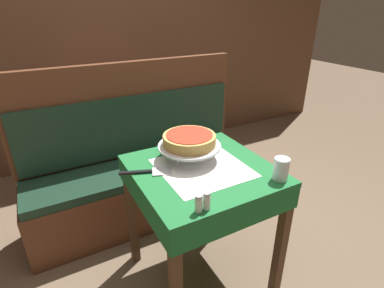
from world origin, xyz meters
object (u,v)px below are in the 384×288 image
at_px(dining_table_rear, 112,110).
at_px(pepper_shaker, 207,201).
at_px(napkin_holder, 177,138).
at_px(salt_shaker, 199,204).
at_px(dining_table_front, 202,184).
at_px(deep_dish_pizza, 189,140).
at_px(water_glass_near, 281,169).
at_px(condiment_caddy, 114,91).
at_px(booth_bench, 142,176).
at_px(pizza_server, 148,172).
at_px(pizza_pan_stand, 189,146).

relative_size(dining_table_rear, pepper_shaker, 9.64).
bearing_deg(napkin_holder, salt_shaker, -108.40).
height_order(dining_table_front, dining_table_rear, dining_table_rear).
height_order(dining_table_front, deep_dish_pizza, deep_dish_pizza).
distance_m(salt_shaker, pepper_shaker, 0.04).
distance_m(water_glass_near, condiment_caddy, 1.86).
distance_m(booth_bench, pizza_server, 0.82).
bearing_deg(napkin_holder, dining_table_front, -91.04).
bearing_deg(pizza_pan_stand, deep_dish_pizza, 82.87).
xyz_separation_m(dining_table_front, condiment_caddy, (-0.04, 1.56, 0.16)).
xyz_separation_m(booth_bench, pizza_server, (-0.18, -0.67, 0.43)).
bearing_deg(dining_table_rear, napkin_holder, -84.78).
bearing_deg(pepper_shaker, pizza_pan_stand, 71.04).
bearing_deg(condiment_caddy, salt_shaker, -94.93).
bearing_deg(pizza_server, dining_table_rear, 82.93).
relative_size(dining_table_front, condiment_caddy, 4.35).
xyz_separation_m(water_glass_near, napkin_holder, (-0.27, 0.59, -0.01)).
bearing_deg(napkin_holder, water_glass_near, -65.24).
relative_size(booth_bench, pepper_shaker, 20.86).
xyz_separation_m(deep_dish_pizza, pepper_shaker, (-0.15, -0.43, -0.08)).
distance_m(dining_table_rear, pizza_server, 1.39).
relative_size(booth_bench, salt_shaker, 20.94).
bearing_deg(dining_table_front, water_glass_near, -45.29).
xyz_separation_m(booth_bench, deep_dish_pizza, (0.08, -0.64, 0.55)).
bearing_deg(pizza_server, pepper_shaker, -74.56).
distance_m(dining_table_rear, salt_shaker, 1.79).
height_order(dining_table_front, condiment_caddy, condiment_caddy).
bearing_deg(dining_table_front, dining_table_rear, 93.91).
xyz_separation_m(napkin_holder, condiment_caddy, (-0.05, 1.25, 0.00)).
bearing_deg(pizza_server, condiment_caddy, 81.00).
distance_m(booth_bench, pepper_shaker, 1.17).
bearing_deg(pepper_shaker, pizza_server, 105.44).
height_order(salt_shaker, condiment_caddy, condiment_caddy).
relative_size(pizza_server, pepper_shaker, 3.32).
bearing_deg(condiment_caddy, dining_table_front, -88.55).
bearing_deg(booth_bench, pizza_server, -104.97).
bearing_deg(pepper_shaker, booth_bench, 86.33).
bearing_deg(water_glass_near, dining_table_front, 134.71).
bearing_deg(booth_bench, water_glass_near, -70.42).
bearing_deg(dining_table_front, pizza_server, 161.64).
relative_size(dining_table_rear, salt_shaker, 9.68).
bearing_deg(condiment_caddy, napkin_holder, -87.93).
distance_m(pizza_pan_stand, salt_shaker, 0.47).
xyz_separation_m(deep_dish_pizza, pizza_server, (-0.26, -0.03, -0.11)).
bearing_deg(pizza_pan_stand, booth_bench, 97.04).
xyz_separation_m(salt_shaker, napkin_holder, (0.21, 0.62, 0.01)).
bearing_deg(condiment_caddy, pepper_shaker, -93.73).
relative_size(deep_dish_pizza, condiment_caddy, 1.60).
relative_size(dining_table_front, pizza_pan_stand, 2.26).
bearing_deg(dining_table_front, booth_bench, 96.94).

